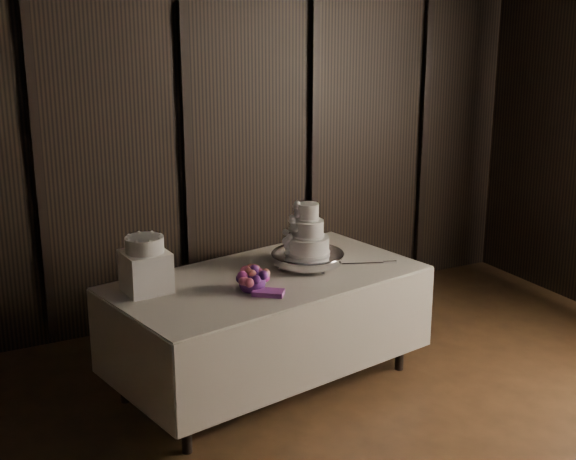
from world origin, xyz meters
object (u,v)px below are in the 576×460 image
at_px(wedding_cake, 305,235).
at_px(display_table, 268,326).
at_px(box_pedestal, 146,272).
at_px(bouquet, 252,280).
at_px(cake_stand, 308,260).
at_px(small_cake, 145,244).

bearing_deg(wedding_cake, display_table, -161.82).
bearing_deg(display_table, wedding_cake, -1.39).
height_order(wedding_cake, box_pedestal, wedding_cake).
xyz_separation_m(display_table, bouquet, (-0.19, -0.18, 0.41)).
distance_m(cake_stand, box_pedestal, 1.09).
bearing_deg(bouquet, box_pedestal, 154.08).
xyz_separation_m(cake_stand, box_pedestal, (-1.09, 0.04, 0.08)).
xyz_separation_m(bouquet, small_cake, (-0.57, 0.28, 0.23)).
xyz_separation_m(display_table, small_cake, (-0.76, 0.10, 0.64)).
relative_size(box_pedestal, small_cake, 1.13).
distance_m(bouquet, box_pedestal, 0.64).
bearing_deg(cake_stand, small_cake, 178.01).
bearing_deg(display_table, box_pedestal, 161.67).
bearing_deg(wedding_cake, box_pedestal, -173.93).
distance_m(bouquet, small_cake, 0.68).
relative_size(wedding_cake, small_cake, 1.46).
xyz_separation_m(bouquet, box_pedestal, (-0.57, 0.28, 0.06)).
bearing_deg(box_pedestal, cake_stand, -1.99).
xyz_separation_m(box_pedestal, small_cake, (0.00, 0.00, 0.17)).
relative_size(cake_stand, box_pedestal, 1.86).
relative_size(bouquet, box_pedestal, 1.53).
relative_size(display_table, bouquet, 5.41).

